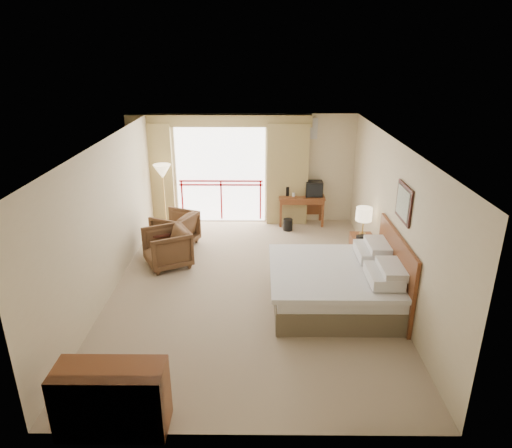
{
  "coord_description": "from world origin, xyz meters",
  "views": [
    {
      "loc": [
        0.17,
        -7.51,
        4.17
      ],
      "look_at": [
        0.11,
        0.4,
        1.09
      ],
      "focal_mm": 32.0,
      "sensor_mm": 36.0,
      "label": 1
    }
  ],
  "objects_px": {
    "desk": "(301,201)",
    "dresser": "(112,399)",
    "nightstand": "(361,250)",
    "side_table": "(161,240)",
    "table_lamp": "(364,215)",
    "tv": "(314,189)",
    "armchair_near": "(168,265)",
    "bed": "(337,284)",
    "armchair_far": "(176,245)",
    "wastebasket": "(288,225)",
    "floor_lamp": "(162,174)"
  },
  "relations": [
    {
      "from": "side_table",
      "to": "armchair_near",
      "type": "bearing_deg",
      "value": -64.55
    },
    {
      "from": "desk",
      "to": "dresser",
      "type": "distance_m",
      "value": 7.24
    },
    {
      "from": "armchair_far",
      "to": "floor_lamp",
      "type": "height_order",
      "value": "floor_lamp"
    },
    {
      "from": "wastebasket",
      "to": "side_table",
      "type": "xyz_separation_m",
      "value": [
        -2.77,
        -1.49,
        0.23
      ]
    },
    {
      "from": "table_lamp",
      "to": "tv",
      "type": "distance_m",
      "value": 2.38
    },
    {
      "from": "dresser",
      "to": "tv",
      "type": "bearing_deg",
      "value": 68.39
    },
    {
      "from": "bed",
      "to": "nightstand",
      "type": "xyz_separation_m",
      "value": [
        0.75,
        1.55,
        -0.07
      ]
    },
    {
      "from": "armchair_near",
      "to": "dresser",
      "type": "height_order",
      "value": "dresser"
    },
    {
      "from": "tv",
      "to": "dresser",
      "type": "distance_m",
      "value": 7.32
    },
    {
      "from": "bed",
      "to": "table_lamp",
      "type": "distance_m",
      "value": 1.89
    },
    {
      "from": "table_lamp",
      "to": "tv",
      "type": "xyz_separation_m",
      "value": [
        -0.74,
        2.26,
        -0.15
      ]
    },
    {
      "from": "bed",
      "to": "tv",
      "type": "distance_m",
      "value": 3.89
    },
    {
      "from": "armchair_near",
      "to": "floor_lamp",
      "type": "distance_m",
      "value": 2.46
    },
    {
      "from": "armchair_far",
      "to": "armchair_near",
      "type": "distance_m",
      "value": 1.02
    },
    {
      "from": "table_lamp",
      "to": "armchair_far",
      "type": "height_order",
      "value": "table_lamp"
    },
    {
      "from": "desk",
      "to": "wastebasket",
      "type": "xyz_separation_m",
      "value": [
        -0.35,
        -0.5,
        -0.43
      ]
    },
    {
      "from": "desk",
      "to": "armchair_far",
      "type": "relative_size",
      "value": 1.33
    },
    {
      "from": "nightstand",
      "to": "wastebasket",
      "type": "height_order",
      "value": "nightstand"
    },
    {
      "from": "table_lamp",
      "to": "tv",
      "type": "bearing_deg",
      "value": 108.09
    },
    {
      "from": "nightstand",
      "to": "desk",
      "type": "height_order",
      "value": "desk"
    },
    {
      "from": "armchair_far",
      "to": "side_table",
      "type": "distance_m",
      "value": 0.71
    },
    {
      "from": "armchair_far",
      "to": "side_table",
      "type": "xyz_separation_m",
      "value": [
        -0.2,
        -0.57,
        0.37
      ]
    },
    {
      "from": "side_table",
      "to": "dresser",
      "type": "height_order",
      "value": "dresser"
    },
    {
      "from": "bed",
      "to": "nightstand",
      "type": "distance_m",
      "value": 1.72
    },
    {
      "from": "desk",
      "to": "dresser",
      "type": "xyz_separation_m",
      "value": [
        -2.72,
        -6.71,
        -0.16
      ]
    },
    {
      "from": "table_lamp",
      "to": "floor_lamp",
      "type": "height_order",
      "value": "floor_lamp"
    },
    {
      "from": "table_lamp",
      "to": "floor_lamp",
      "type": "distance_m",
      "value": 4.75
    },
    {
      "from": "floor_lamp",
      "to": "dresser",
      "type": "distance_m",
      "value": 6.36
    },
    {
      "from": "wastebasket",
      "to": "armchair_near",
      "type": "height_order",
      "value": "armchair_near"
    },
    {
      "from": "table_lamp",
      "to": "dresser",
      "type": "height_order",
      "value": "table_lamp"
    },
    {
      "from": "desk",
      "to": "armchair_near",
      "type": "relative_size",
      "value": 1.31
    },
    {
      "from": "side_table",
      "to": "floor_lamp",
      "type": "relative_size",
      "value": 0.34
    },
    {
      "from": "side_table",
      "to": "floor_lamp",
      "type": "xyz_separation_m",
      "value": [
        -0.2,
        1.54,
        1.02
      ]
    },
    {
      "from": "nightstand",
      "to": "table_lamp",
      "type": "bearing_deg",
      "value": 90.69
    },
    {
      "from": "nightstand",
      "to": "tv",
      "type": "height_order",
      "value": "tv"
    },
    {
      "from": "table_lamp",
      "to": "armchair_far",
      "type": "relative_size",
      "value": 0.67
    },
    {
      "from": "bed",
      "to": "wastebasket",
      "type": "height_order",
      "value": "bed"
    },
    {
      "from": "tv",
      "to": "table_lamp",
      "type": "bearing_deg",
      "value": -75.53
    },
    {
      "from": "armchair_near",
      "to": "floor_lamp",
      "type": "bearing_deg",
      "value": 164.83
    },
    {
      "from": "desk",
      "to": "nightstand",
      "type": "bearing_deg",
      "value": -65.68
    },
    {
      "from": "armchair_near",
      "to": "side_table",
      "type": "distance_m",
      "value": 0.62
    },
    {
      "from": "desk",
      "to": "wastebasket",
      "type": "height_order",
      "value": "desk"
    },
    {
      "from": "armchair_near",
      "to": "armchair_far",
      "type": "bearing_deg",
      "value": 153.74
    },
    {
      "from": "dresser",
      "to": "wastebasket",
      "type": "bearing_deg",
      "value": 71.88
    },
    {
      "from": "table_lamp",
      "to": "desk",
      "type": "distance_m",
      "value": 2.58
    },
    {
      "from": "desk",
      "to": "dresser",
      "type": "relative_size",
      "value": 0.9
    },
    {
      "from": "bed",
      "to": "armchair_far",
      "type": "height_order",
      "value": "bed"
    },
    {
      "from": "bed",
      "to": "desk",
      "type": "height_order",
      "value": "bed"
    },
    {
      "from": "armchair_near",
      "to": "floor_lamp",
      "type": "xyz_separation_m",
      "value": [
        -0.42,
        1.99,
        1.39
      ]
    },
    {
      "from": "armchair_near",
      "to": "bed",
      "type": "bearing_deg",
      "value": 38.26
    }
  ]
}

